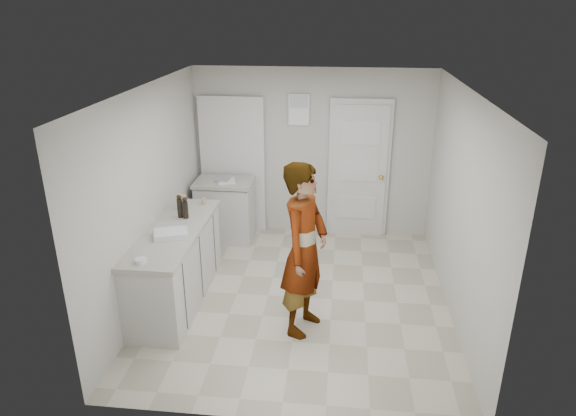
# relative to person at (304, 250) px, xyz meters

# --- Properties ---
(ground) EXTENTS (4.00, 4.00, 0.00)m
(ground) POSITION_rel_person_xyz_m (-0.09, 0.60, -0.95)
(ground) COLOR #A39C89
(ground) RESTS_ON ground
(room_shell) EXTENTS (4.00, 4.00, 4.00)m
(room_shell) POSITION_rel_person_xyz_m (-0.27, 2.55, 0.08)
(room_shell) COLOR #AEACA4
(room_shell) RESTS_ON ground
(main_counter) EXTENTS (0.64, 1.96, 0.93)m
(main_counter) POSITION_rel_person_xyz_m (-1.54, 0.40, -0.52)
(main_counter) COLOR silver
(main_counter) RESTS_ON ground
(side_counter) EXTENTS (0.84, 0.61, 0.93)m
(side_counter) POSITION_rel_person_xyz_m (-1.34, 2.15, -0.52)
(side_counter) COLOR silver
(side_counter) RESTS_ON ground
(person) EXTENTS (0.66, 0.80, 1.89)m
(person) POSITION_rel_person_xyz_m (0.00, 0.00, 0.00)
(person) COLOR silver
(person) RESTS_ON ground
(cake_mix_box) EXTENTS (0.13, 0.09, 0.19)m
(cake_mix_box) POSITION_rel_person_xyz_m (-1.62, 1.02, 0.08)
(cake_mix_box) COLOR #A37F51
(cake_mix_box) RESTS_ON main_counter
(spice_jar) EXTENTS (0.05, 0.05, 0.08)m
(spice_jar) POSITION_rel_person_xyz_m (-1.39, 1.21, 0.02)
(spice_jar) COLOR tan
(spice_jar) RESTS_ON main_counter
(oil_cruet_a) EXTENTS (0.07, 0.07, 0.27)m
(oil_cruet_a) POSITION_rel_person_xyz_m (-1.49, 0.74, 0.11)
(oil_cruet_a) COLOR black
(oil_cruet_a) RESTS_ON main_counter
(oil_cruet_b) EXTENTS (0.06, 0.06, 0.29)m
(oil_cruet_b) POSITION_rel_person_xyz_m (-1.56, 0.76, 0.12)
(oil_cruet_b) COLOR black
(oil_cruet_b) RESTS_ON main_counter
(baking_dish) EXTENTS (0.43, 0.36, 0.06)m
(baking_dish) POSITION_rel_person_xyz_m (-1.50, 0.22, 0.01)
(baking_dish) COLOR silver
(baking_dish) RESTS_ON main_counter
(egg_bowl) EXTENTS (0.12, 0.12, 0.05)m
(egg_bowl) POSITION_rel_person_xyz_m (-1.60, -0.42, 0.00)
(egg_bowl) COLOR silver
(egg_bowl) RESTS_ON main_counter
(papers) EXTENTS (0.31, 0.36, 0.01)m
(papers) POSITION_rel_person_xyz_m (-1.30, 2.15, -0.02)
(papers) COLOR white
(papers) RESTS_ON side_counter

